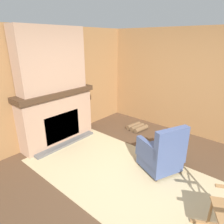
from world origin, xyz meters
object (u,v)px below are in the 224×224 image
(firewood_stack, at_px, (137,127))
(storage_case, at_px, (60,85))
(armchair, at_px, (161,154))
(oil_lamp_vase, at_px, (24,91))

(firewood_stack, distance_m, storage_case, 2.26)
(armchair, xyz_separation_m, oil_lamp_vase, (-2.40, -1.18, 0.99))
(firewood_stack, height_order, oil_lamp_vase, oil_lamp_vase)
(firewood_stack, relative_size, oil_lamp_vase, 1.64)
(oil_lamp_vase, xyz_separation_m, storage_case, (0.00, 0.83, -0.03))
(firewood_stack, bearing_deg, armchair, -42.31)
(oil_lamp_vase, bearing_deg, armchair, 26.21)
(oil_lamp_vase, bearing_deg, storage_case, 89.99)
(armchair, height_order, firewood_stack, armchair)
(oil_lamp_vase, relative_size, storage_case, 1.20)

